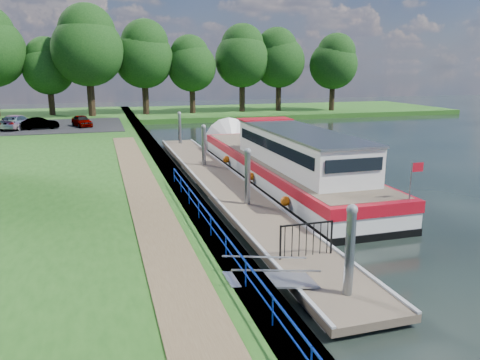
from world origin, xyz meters
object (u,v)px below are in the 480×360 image
object	(u,v)px
barge	(278,161)
car_a	(82,121)
car_b	(40,123)
car_c	(17,122)
pontoon	(222,185)

from	to	relation	value
barge	car_a	distance (m)	25.15
car_a	car_b	size ratio (longest dim) A/B	1.00
car_a	car_c	size ratio (longest dim) A/B	0.72
car_b	car_a	bearing A→B (deg)	-86.34
pontoon	car_b	xyz separation A→B (m)	(-11.38, 22.62, 1.18)
barge	car_c	xyz separation A→B (m)	(-17.02, 22.36, 0.40)
car_c	barge	bearing A→B (deg)	146.23
barge	car_a	bearing A→B (deg)	116.86
pontoon	car_c	bearing A→B (deg)	119.87
pontoon	car_a	size ratio (longest dim) A/B	9.31
pontoon	car_b	distance (m)	25.35
car_a	pontoon	bearing A→B (deg)	-89.80
pontoon	barge	size ratio (longest dim) A/B	1.42
pontoon	car_c	size ratio (longest dim) A/B	6.71
barge	car_a	world-z (taller)	barge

